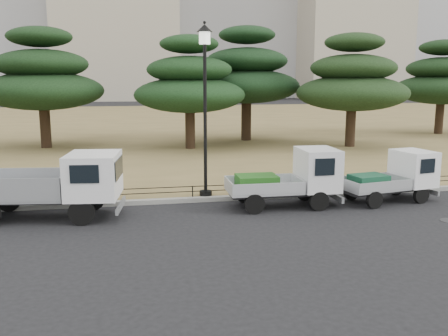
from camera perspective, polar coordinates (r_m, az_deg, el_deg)
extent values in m
plane|color=black|center=(15.45, 1.39, -6.08)|extent=(220.00, 220.00, 0.00)
cube|color=olive|center=(45.39, -6.74, 4.94)|extent=(120.00, 56.00, 0.15)
cube|color=gray|center=(17.89, -0.36, -3.50)|extent=(120.00, 0.25, 0.16)
cylinder|color=black|center=(15.50, -15.95, -4.90)|extent=(0.81, 0.26, 0.80)
cylinder|color=black|center=(17.14, -14.75, -3.38)|extent=(0.81, 0.26, 0.80)
cylinder|color=black|center=(17.88, -23.43, -3.34)|extent=(0.81, 0.26, 0.80)
cube|color=#2D2D30|center=(16.60, -19.88, -3.38)|extent=(4.52, 1.48, 0.14)
cube|color=#909399|center=(16.74, -22.59, -1.84)|extent=(3.27, 2.10, 0.78)
cube|color=white|center=(16.07, -14.68, -0.79)|extent=(1.76, 2.07, 1.36)
cylinder|color=black|center=(16.80, 10.81, -3.74)|extent=(0.66, 0.18, 0.66)
cylinder|color=black|center=(18.14, 9.17, -2.64)|extent=(0.66, 0.18, 0.66)
cylinder|color=black|center=(16.16, 3.51, -4.14)|extent=(0.66, 0.18, 0.66)
cylinder|color=black|center=(17.54, 2.39, -2.95)|extent=(0.66, 0.18, 0.66)
cube|color=#2D2D30|center=(17.10, 6.62, -2.84)|extent=(3.54, 0.85, 0.15)
cube|color=silver|center=(16.87, 4.56, -1.96)|extent=(2.46, 1.52, 0.44)
cube|color=silver|center=(17.34, 10.63, -0.13)|extent=(1.24, 1.63, 1.41)
cube|color=#225E1A|center=(16.78, 3.76, -1.63)|extent=(1.35, 0.99, 0.48)
cylinder|color=black|center=(18.80, 21.61, -2.88)|extent=(0.61, 0.26, 0.59)
cylinder|color=black|center=(19.75, 19.05, -2.10)|extent=(0.61, 0.26, 0.59)
cylinder|color=black|center=(17.54, 16.82, -3.51)|extent=(0.61, 0.26, 0.59)
cylinder|color=black|center=(18.55, 14.35, -2.64)|extent=(0.61, 0.26, 0.59)
cube|color=#2D2D30|center=(18.63, 18.10, -2.34)|extent=(3.28, 1.31, 0.14)
cube|color=#ACAFB3|center=(18.21, 16.73, -1.68)|extent=(2.42, 1.73, 0.40)
cube|color=white|center=(19.22, 20.83, 0.01)|extent=(1.36, 1.65, 1.26)
cube|color=#154C32|center=(18.06, 16.19, -1.43)|extent=(1.36, 1.09, 0.44)
cylinder|color=black|center=(18.06, -2.11, -2.88)|extent=(0.45, 0.45, 0.16)
cylinder|color=black|center=(17.64, -2.17, 5.56)|extent=(0.12, 0.12, 5.15)
cylinder|color=white|center=(17.62, -2.23, 14.62)|extent=(0.41, 0.41, 0.41)
cone|color=black|center=(17.65, -2.24, 15.70)|extent=(0.54, 0.54, 0.26)
cylinder|color=black|center=(17.97, -0.44, -2.55)|extent=(38.00, 0.03, 0.03)
cylinder|color=black|center=(17.93, -0.45, -1.99)|extent=(38.00, 0.03, 0.03)
cylinder|color=black|center=(17.97, -0.44, -2.55)|extent=(0.04, 0.04, 0.40)
cylinder|color=black|center=(31.77, -19.75, 4.68)|extent=(0.62, 0.62, 2.76)
ellipsoid|color=black|center=(31.66, -19.98, 8.29)|extent=(7.09, 7.09, 2.27)
ellipsoid|color=black|center=(31.65, -20.16, 11.09)|extent=(5.41, 5.41, 1.73)
ellipsoid|color=black|center=(31.72, -20.34, 13.89)|extent=(3.74, 3.74, 1.20)
cylinder|color=black|center=(29.70, -3.89, 4.73)|extent=(0.58, 0.58, 2.58)
ellipsoid|color=black|center=(29.57, -3.94, 8.34)|extent=(6.50, 6.50, 2.08)
ellipsoid|color=black|center=(29.55, -3.97, 11.15)|extent=(4.96, 4.96, 1.59)
ellipsoid|color=black|center=(29.60, -4.01, 13.96)|extent=(3.43, 3.43, 1.10)
cylinder|color=black|center=(33.54, 2.56, 5.70)|extent=(0.66, 0.66, 2.93)
ellipsoid|color=black|center=(33.43, 2.59, 9.32)|extent=(7.04, 7.04, 2.25)
ellipsoid|color=black|center=(33.44, 2.61, 12.14)|extent=(5.38, 5.38, 1.72)
ellipsoid|color=black|center=(33.53, 2.64, 14.96)|extent=(3.71, 3.71, 1.19)
cylinder|color=black|center=(31.45, 14.27, 4.81)|extent=(0.59, 0.59, 2.64)
ellipsoid|color=black|center=(31.33, 14.42, 8.30)|extent=(6.71, 6.71, 2.15)
ellipsoid|color=black|center=(31.32, 14.55, 11.02)|extent=(5.12, 5.12, 1.64)
ellipsoid|color=black|center=(31.37, 14.68, 13.73)|extent=(3.54, 3.54, 1.13)
cylinder|color=black|center=(40.57, 23.40, 5.50)|extent=(0.60, 0.60, 2.67)
ellipsoid|color=black|center=(40.48, 23.60, 8.23)|extent=(6.82, 6.82, 2.18)
ellipsoid|color=black|center=(40.47, 23.76, 10.35)|extent=(5.21, 5.21, 1.67)
ellipsoid|color=black|center=(40.52, 23.92, 12.47)|extent=(3.60, 3.60, 1.15)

